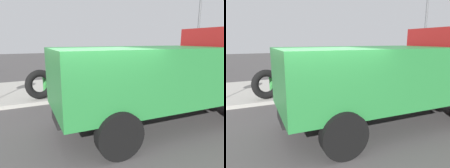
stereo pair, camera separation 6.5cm
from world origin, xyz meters
The scene contains 6 objects.
ground_plane centered at (0.00, 0.00, 0.00)m, with size 80.00×80.00×0.00m, color #423F3F.
sidewalk_curb centered at (0.00, 6.50, 0.07)m, with size 36.00×5.00×0.15m, color #99968E.
fire_hydrant centered at (-0.67, 5.02, 0.62)m, with size 0.21×0.48×0.89m.
loose_tire centered at (-0.94, 4.46, 0.78)m, with size 1.24×1.24×0.29m, color black.
dump_truck_green centered at (2.64, 0.42, 1.61)m, with size 7.06×2.93×3.00m.
street_light_pole centered at (8.00, 4.52, 3.00)m, with size 0.12×0.12×5.70m, color #595B5E.
Camera 1 is at (-1.80, -4.46, 2.60)m, focal length 32.91 mm.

